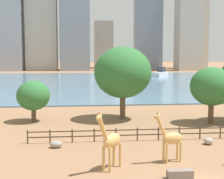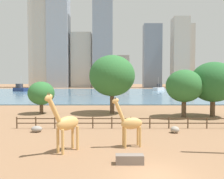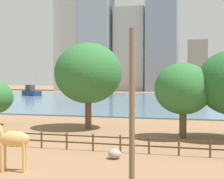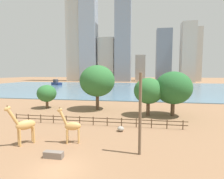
# 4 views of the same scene
# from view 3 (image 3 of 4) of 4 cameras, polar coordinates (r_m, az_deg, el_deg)

# --- Properties ---
(ground_plane) EXTENTS (400.00, 400.00, 0.00)m
(ground_plane) POSITION_cam_3_polar(r_m,az_deg,el_deg) (92.97, 9.02, -1.70)
(ground_plane) COLOR #8C6647
(harbor_water) EXTENTS (180.00, 86.00, 0.20)m
(harbor_water) POSITION_cam_3_polar(r_m,az_deg,el_deg) (89.99, 8.82, -1.74)
(harbor_water) COLOR slate
(harbor_water) RESTS_ON ground
(giraffe_companion) EXTENTS (2.64, 1.15, 4.10)m
(giraffe_companion) POSITION_cam_3_polar(r_m,az_deg,el_deg) (20.94, -16.37, -7.87)
(giraffe_companion) COLOR tan
(giraffe_companion) RESTS_ON ground
(utility_pole) EXTENTS (0.28, 0.28, 7.80)m
(utility_pole) POSITION_cam_3_polar(r_m,az_deg,el_deg) (16.40, 3.35, -3.44)
(utility_pole) COLOR brown
(utility_pole) RESTS_ON ground
(boulder_near_fence) EXTENTS (0.89, 0.89, 0.67)m
(boulder_near_fence) POSITION_cam_3_polar(r_m,az_deg,el_deg) (23.58, 0.44, -10.65)
(boulder_near_fence) COLOR gray
(boulder_near_fence) RESTS_ON ground
(enclosure_fence) EXTENTS (26.12, 0.14, 1.30)m
(enclosure_fence) POSITION_cam_3_polar(r_m,az_deg,el_deg) (26.66, -7.19, -8.30)
(enclosure_fence) COLOR #4C3826
(enclosure_fence) RESTS_ON ground
(tree_left_large) EXTENTS (5.20, 5.20, 6.88)m
(tree_left_large) POSITION_cam_3_polar(r_m,az_deg,el_deg) (31.69, 11.73, 0.09)
(tree_left_large) COLOR brown
(tree_left_large) RESTS_ON ground
(tree_center_broad) EXTENTS (7.33, 7.33, 9.38)m
(tree_center_broad) POSITION_cam_3_polar(r_m,az_deg,el_deg) (37.41, -3.98, 2.71)
(tree_center_broad) COLOR brown
(tree_center_broad) RESTS_ON ground
(boat_ferry) EXTENTS (8.23, 6.61, 7.13)m
(boat_ferry) POSITION_cam_3_polar(r_m,az_deg,el_deg) (115.20, -13.29, -0.39)
(boat_ferry) COLOR navy
(boat_ferry) RESTS_ON harbor_water
(skyline_tower_needle) EXTENTS (14.54, 13.22, 39.50)m
(skyline_tower_needle) POSITION_cam_3_polar(r_m,az_deg,el_deg) (166.57, 3.12, 6.58)
(skyline_tower_needle) COLOR #B7B2A8
(skyline_tower_needle) RESTS_ON ground
(skyline_block_central) EXTENTS (9.73, 13.90, 25.18)m
(skyline_block_central) POSITION_cam_3_polar(r_m,az_deg,el_deg) (180.66, 14.08, 3.87)
(skyline_block_central) COLOR #ADA89E
(skyline_block_central) RESTS_ON ground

